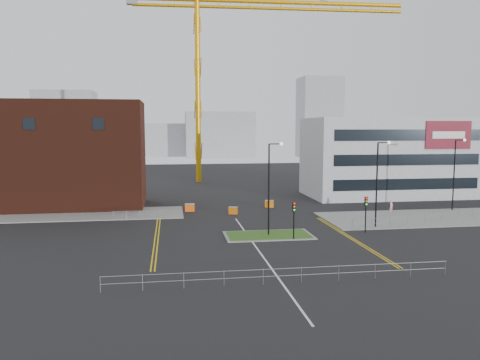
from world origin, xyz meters
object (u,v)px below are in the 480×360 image
object	(u,v)px
traffic_light_island	(294,213)
pedestrian	(391,207)
streetlamp_island	(271,181)
tower_crane	(228,44)

from	to	relation	value
traffic_light_island	pedestrian	distance (m)	19.61
streetlamp_island	traffic_light_island	xyz separation A→B (m)	(1.78, -2.02, -2.85)
pedestrian	tower_crane	bearing A→B (deg)	76.40
traffic_light_island	pedestrian	world-z (taller)	traffic_light_island
streetlamp_island	traffic_light_island	bearing A→B (deg)	-48.59
tower_crane	streetlamp_island	world-z (taller)	tower_crane
traffic_light_island	pedestrian	bearing A→B (deg)	37.01
streetlamp_island	pedestrian	distance (m)	20.44
tower_crane	traffic_light_island	xyz separation A→B (m)	(0.23, -48.80, -23.93)
tower_crane	streetlamp_island	distance (m)	51.33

